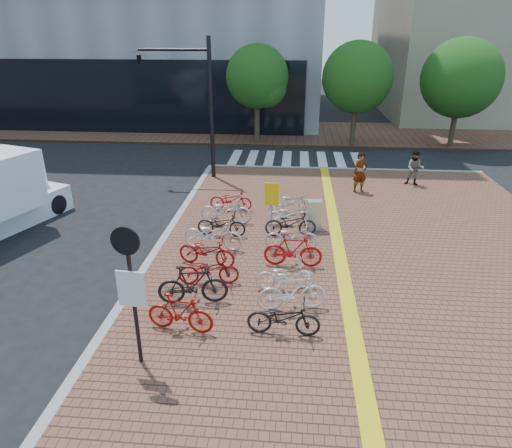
# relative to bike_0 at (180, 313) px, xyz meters

# --- Properties ---
(ground) EXTENTS (120.00, 120.00, 0.00)m
(ground) POSITION_rel_bike_0_xyz_m (2.13, 2.43, -0.64)
(ground) COLOR black
(ground) RESTS_ON ground
(sidewalk) EXTENTS (14.00, 34.00, 0.15)m
(sidewalk) POSITION_rel_bike_0_xyz_m (5.13, -2.57, -0.57)
(sidewalk) COLOR brown
(sidewalk) RESTS_ON ground
(tactile_strip) EXTENTS (0.40, 34.00, 0.01)m
(tactile_strip) POSITION_rel_bike_0_xyz_m (4.13, -2.57, -0.49)
(tactile_strip) COLOR yellow
(tactile_strip) RESTS_ON sidewalk
(kerb_west) EXTENTS (0.25, 34.00, 0.15)m
(kerb_west) POSITION_rel_bike_0_xyz_m (-1.87, -2.57, -0.57)
(kerb_west) COLOR gray
(kerb_west) RESTS_ON ground
(kerb_north) EXTENTS (14.00, 0.25, 0.15)m
(kerb_north) POSITION_rel_bike_0_xyz_m (5.13, 14.43, -0.57)
(kerb_north) COLOR gray
(kerb_north) RESTS_ON ground
(far_sidewalk) EXTENTS (70.00, 8.00, 0.15)m
(far_sidewalk) POSITION_rel_bike_0_xyz_m (2.13, 23.43, -0.57)
(far_sidewalk) COLOR brown
(far_sidewalk) RESTS_ON ground
(crosswalk) EXTENTS (7.50, 4.00, 0.01)m
(crosswalk) POSITION_rel_bike_0_xyz_m (2.63, 16.43, -0.64)
(crosswalk) COLOR silver
(crosswalk) RESTS_ON ground
(street_trees) EXTENTS (16.20, 4.60, 6.35)m
(street_trees) POSITION_rel_bike_0_xyz_m (7.17, 19.88, 3.45)
(street_trees) COLOR #38281E
(street_trees) RESTS_ON far_sidewalk
(bike_0) EXTENTS (1.69, 0.69, 0.99)m
(bike_0) POSITION_rel_bike_0_xyz_m (0.00, 0.00, 0.00)
(bike_0) COLOR #B10F0C
(bike_0) RESTS_ON sidewalk
(bike_1) EXTENTS (1.89, 0.79, 1.10)m
(bike_1) POSITION_rel_bike_0_xyz_m (0.05, 1.21, 0.06)
(bike_1) COLOR black
(bike_1) RESTS_ON sidewalk
(bike_2) EXTENTS (1.77, 0.81, 0.90)m
(bike_2) POSITION_rel_bike_0_xyz_m (0.27, 2.22, -0.05)
(bike_2) COLOR #A40B13
(bike_2) RESTS_ON sidewalk
(bike_3) EXTENTS (1.89, 0.98, 0.95)m
(bike_3) POSITION_rel_bike_0_xyz_m (0.01, 3.32, -0.02)
(bike_3) COLOR #A00B10
(bike_3) RESTS_ON sidewalk
(bike_4) EXTENTS (2.06, 0.90, 1.05)m
(bike_4) POSITION_rel_bike_0_xyz_m (0.01, 4.46, 0.03)
(bike_4) COLOR silver
(bike_4) RESTS_ON sidewalk
(bike_5) EXTENTS (1.74, 0.71, 0.90)m
(bike_5) POSITION_rel_bike_0_xyz_m (0.11, 5.51, -0.05)
(bike_5) COLOR black
(bike_5) RESTS_ON sidewalk
(bike_6) EXTENTS (1.94, 0.72, 1.01)m
(bike_6) POSITION_rel_bike_0_xyz_m (0.10, 6.67, 0.01)
(bike_6) COLOR silver
(bike_6) RESTS_ON sidewalk
(bike_7) EXTENTS (1.68, 0.61, 0.88)m
(bike_7) POSITION_rel_bike_0_xyz_m (0.10, 7.98, -0.06)
(bike_7) COLOR red
(bike_7) RESTS_ON sidewalk
(bike_8) EXTENTS (1.74, 0.65, 0.91)m
(bike_8) POSITION_rel_bike_0_xyz_m (2.45, 0.07, -0.04)
(bike_8) COLOR black
(bike_8) RESTS_ON sidewalk
(bike_9) EXTENTS (1.86, 0.84, 1.08)m
(bike_9) POSITION_rel_bike_0_xyz_m (2.63, 1.11, 0.05)
(bike_9) COLOR white
(bike_9) RESTS_ON sidewalk
(bike_10) EXTENTS (1.72, 0.82, 0.87)m
(bike_10) POSITION_rel_bike_0_xyz_m (2.43, 2.14, -0.06)
(bike_10) COLOR silver
(bike_10) RESTS_ON sidewalk
(bike_11) EXTENTS (1.79, 0.56, 1.07)m
(bike_11) POSITION_rel_bike_0_xyz_m (2.62, 3.50, 0.04)
(bike_11) COLOR red
(bike_11) RESTS_ON sidewalk
(bike_12) EXTENTS (1.78, 0.72, 0.92)m
(bike_12) POSITION_rel_bike_0_xyz_m (2.56, 4.66, -0.04)
(bike_12) COLOR silver
(bike_12) RESTS_ON sidewalk
(bike_13) EXTENTS (1.82, 0.77, 0.93)m
(bike_13) POSITION_rel_bike_0_xyz_m (2.51, 5.72, -0.03)
(bike_13) COLOR black
(bike_13) RESTS_ON sidewalk
(bike_14) EXTENTS (1.65, 0.69, 0.85)m
(bike_14) POSITION_rel_bike_0_xyz_m (2.43, 6.67, -0.07)
(bike_14) COLOR white
(bike_14) RESTS_ON sidewalk
(bike_15) EXTENTS (1.77, 0.64, 0.93)m
(bike_15) POSITION_rel_bike_0_xyz_m (2.51, 7.89, -0.03)
(bike_15) COLOR #B2B3B7
(bike_15) RESTS_ON sidewalk
(pedestrian_a) EXTENTS (0.74, 0.60, 1.78)m
(pedestrian_a) POSITION_rel_bike_0_xyz_m (5.47, 10.70, 0.39)
(pedestrian_a) COLOR gray
(pedestrian_a) RESTS_ON sidewalk
(pedestrian_b) EXTENTS (0.92, 0.80, 1.60)m
(pedestrian_b) POSITION_rel_bike_0_xyz_m (8.10, 11.93, 0.30)
(pedestrian_b) COLOR #494D5C
(pedestrian_b) RESTS_ON sidewalk
(utility_box) EXTENTS (0.55, 0.44, 1.10)m
(utility_box) POSITION_rel_bike_0_xyz_m (3.34, 6.36, 0.05)
(utility_box) COLOR #AFAFB4
(utility_box) RESTS_ON sidewalk
(yellow_sign) EXTENTS (0.50, 0.12, 1.83)m
(yellow_sign) POSITION_rel_bike_0_xyz_m (1.83, 5.98, 0.78)
(yellow_sign) COLOR #B7B7BC
(yellow_sign) RESTS_ON sidewalk
(notice_sign) EXTENTS (0.60, 0.16, 3.23)m
(notice_sign) POSITION_rel_bike_0_xyz_m (-0.60, -1.22, 1.54)
(notice_sign) COLOR black
(notice_sign) RESTS_ON sidewalk
(traffic_light_pole) EXTENTS (3.45, 1.33, 6.43)m
(traffic_light_pole) POSITION_rel_bike_0_xyz_m (-2.86, 12.40, 3.94)
(traffic_light_pole) COLOR black
(traffic_light_pole) RESTS_ON sidewalk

